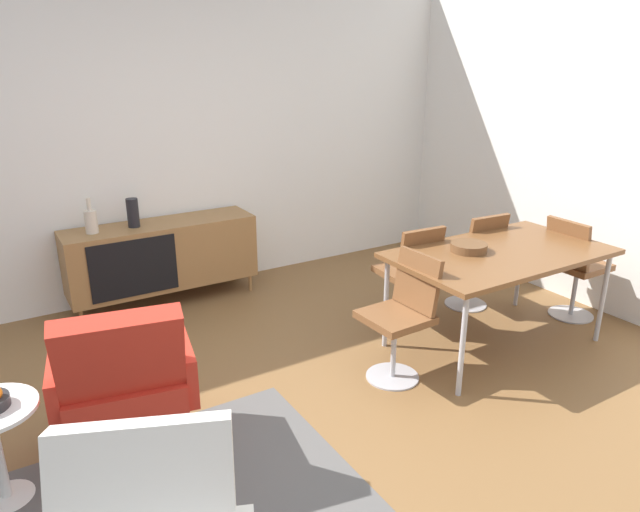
% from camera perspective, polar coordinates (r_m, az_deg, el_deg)
% --- Properties ---
extents(ground_plane, '(8.32, 8.32, 0.00)m').
position_cam_1_polar(ground_plane, '(3.46, -3.40, -17.75)').
color(ground_plane, brown).
extents(wall_back, '(6.80, 0.12, 2.80)m').
position_cam_1_polar(wall_back, '(5.25, -17.52, 10.98)').
color(wall_back, white).
rests_on(wall_back, ground_plane).
extents(sideboard, '(1.60, 0.45, 0.72)m').
position_cam_1_polar(sideboard, '(5.19, -15.29, 0.16)').
color(sideboard, olive).
rests_on(sideboard, ground_plane).
extents(vase_cobalt, '(0.10, 0.10, 0.29)m').
position_cam_1_polar(vase_cobalt, '(4.97, -21.64, 3.25)').
color(vase_cobalt, beige).
rests_on(vase_cobalt, sideboard).
extents(vase_sculptural_dark, '(0.10, 0.10, 0.24)m').
position_cam_1_polar(vase_sculptural_dark, '(5.03, -17.96, 4.07)').
color(vase_sculptural_dark, black).
rests_on(vase_sculptural_dark, sideboard).
extents(dining_table, '(1.60, 0.90, 0.74)m').
position_cam_1_polar(dining_table, '(4.37, 17.34, -0.05)').
color(dining_table, brown).
rests_on(dining_table, ground_plane).
extents(wooden_bowl_on_table, '(0.26, 0.26, 0.06)m').
position_cam_1_polar(wooden_bowl_on_table, '(4.28, 14.45, 0.84)').
color(wooden_bowl_on_table, brown).
rests_on(wooden_bowl_on_table, dining_table).
extents(dining_chair_far_end, '(0.43, 0.40, 0.86)m').
position_cam_1_polar(dining_chair_far_end, '(5.12, 23.73, -0.73)').
color(dining_chair_far_end, brown).
rests_on(dining_chair_far_end, ground_plane).
extents(dining_chair_back_left, '(0.43, 0.45, 0.86)m').
position_cam_1_polar(dining_chair_back_left, '(4.58, 8.91, -1.53)').
color(dining_chair_back_left, brown).
rests_on(dining_chair_back_left, ground_plane).
extents(dining_chair_back_right, '(0.43, 0.45, 0.86)m').
position_cam_1_polar(dining_chair_back_right, '(5.04, 15.01, -0.02)').
color(dining_chair_back_right, brown).
rests_on(dining_chair_back_right, ground_plane).
extents(dining_chair_near_window, '(0.44, 0.42, 0.86)m').
position_cam_1_polar(dining_chair_near_window, '(3.87, 8.11, -5.51)').
color(dining_chair_near_window, brown).
rests_on(dining_chair_near_window, ground_plane).
extents(lounge_chair_red, '(0.80, 0.76, 0.95)m').
position_cam_1_polar(lounge_chair_red, '(3.26, -18.75, -11.50)').
color(lounge_chair_red, red).
rests_on(lounge_chair_red, ground_plane).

